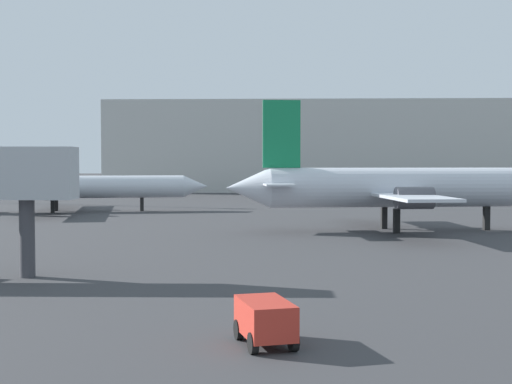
% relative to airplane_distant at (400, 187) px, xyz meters
% --- Properties ---
extents(airplane_distant, '(27.33, 21.56, 9.91)m').
position_rel_airplane_distant_xyz_m(airplane_distant, '(0.00, 0.00, 0.00)').
color(airplane_distant, silver).
rests_on(airplane_distant, ground_plane).
extents(airplane_far_left, '(29.60, 22.91, 7.42)m').
position_rel_airplane_distant_xyz_m(airplane_far_left, '(-32.02, 19.27, -0.73)').
color(airplane_far_left, silver).
rests_on(airplane_far_left, ground_plane).
extents(baggage_cart, '(1.98, 2.68, 1.30)m').
position_rel_airplane_distant_xyz_m(baggage_cart, '(-9.40, -34.51, -2.57)').
color(baggage_cart, red).
rests_on(baggage_cart, ground_plane).
extents(terminal_building, '(97.91, 24.72, 15.72)m').
position_rel_airplane_distant_xyz_m(terminal_building, '(9.26, 77.39, 4.54)').
color(terminal_building, '#B7B7B2').
rests_on(terminal_building, ground_plane).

